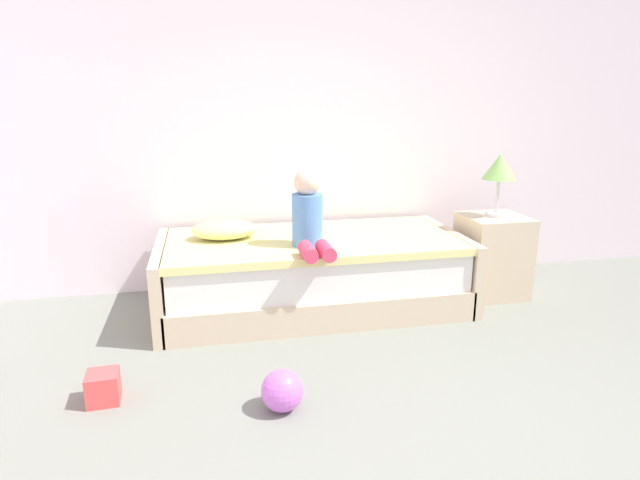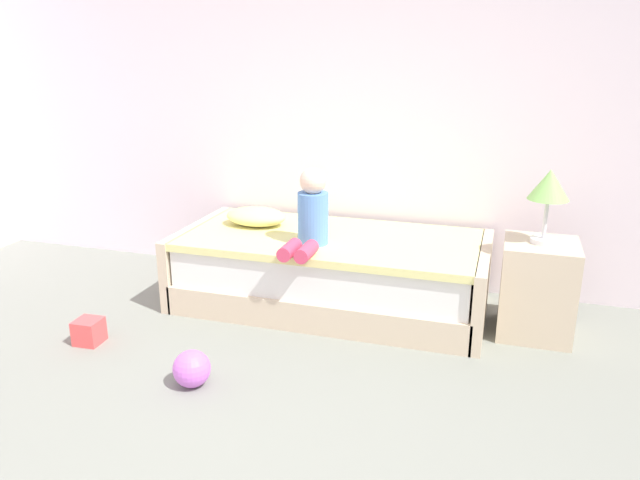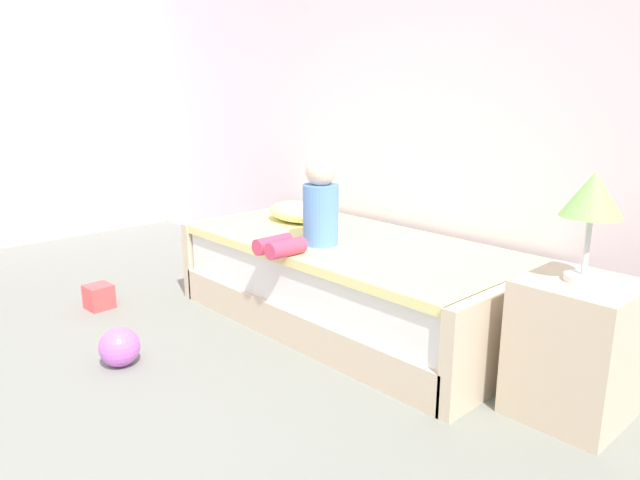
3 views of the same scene
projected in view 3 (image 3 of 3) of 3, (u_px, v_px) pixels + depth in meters
The scene contains 8 objects.
wall_rear at pixel (473, 71), 3.32m from camera, with size 7.20×0.10×2.90m, color white.
bed at pixel (351, 282), 3.48m from camera, with size 2.11×1.00×0.50m.
nightstand at pixel (575, 349), 2.48m from camera, with size 0.44×0.44×0.60m, color beige.
table_lamp at pixel (592, 200), 2.32m from camera, with size 0.24×0.24×0.45m.
child_figure at pixel (314, 210), 3.26m from camera, with size 0.20×0.51×0.50m.
pillow at pixel (297, 212), 3.88m from camera, with size 0.44×0.30×0.13m, color #F2E58C.
toy_ball at pixel (119, 347), 2.96m from camera, with size 0.20×0.20×0.20m, color #CC66D8.
toy_block at pixel (99, 297), 3.73m from camera, with size 0.15×0.15×0.15m, color #E54C4C.
Camera 3 is at (1.93, -0.39, 1.38)m, focal length 33.18 mm.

